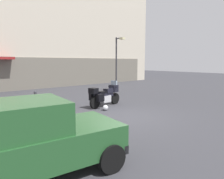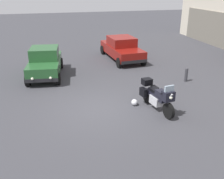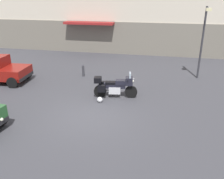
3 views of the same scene
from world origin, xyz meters
name	(u,v)px [view 2 (image 2 of 3)]	position (x,y,z in m)	size (l,w,h in m)	color
ground_plane	(101,109)	(0.00, 0.00, 0.00)	(80.00, 80.00, 0.00)	#38383D
motorcycle	(157,96)	(0.64, 2.27, 0.62)	(2.25, 0.92, 1.36)	black
helmet	(134,102)	(0.05, 1.49, 0.14)	(0.28, 0.28, 0.28)	silver
car_hatchback_near	(45,62)	(-4.90, -2.18, 0.81)	(4.00, 2.19, 1.64)	#235128
car_sedan_far	(122,48)	(-7.23, 3.05, 0.78)	(4.67, 2.20, 1.56)	maroon
bollard_curbside	(186,74)	(-2.06, 5.18, 0.42)	(0.16, 0.16, 0.79)	#333338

